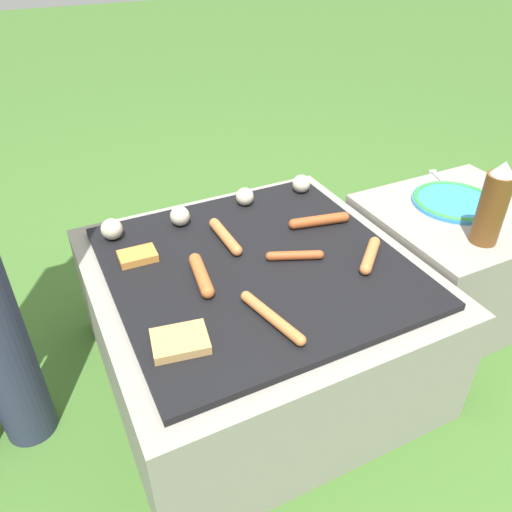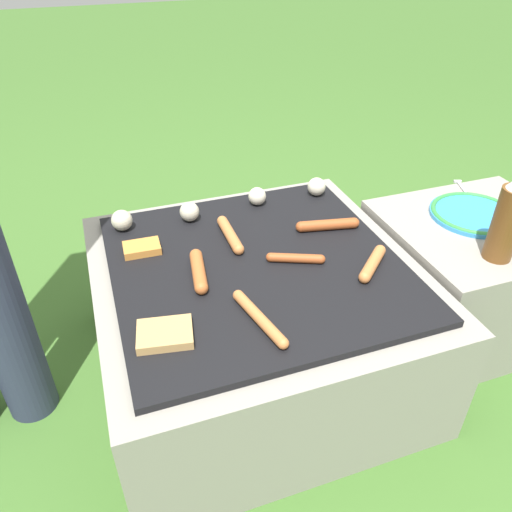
# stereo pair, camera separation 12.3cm
# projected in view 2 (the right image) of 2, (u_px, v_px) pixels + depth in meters

# --- Properties ---
(ground_plane) EXTENTS (14.00, 14.00, 0.00)m
(ground_plane) POSITION_uv_depth(u_px,v_px,m) (256.00, 365.00, 1.45)
(ground_plane) COLOR #3D6628
(grill) EXTENTS (0.79, 0.79, 0.37)m
(grill) POSITION_uv_depth(u_px,v_px,m) (256.00, 318.00, 1.34)
(grill) COLOR gray
(grill) RESTS_ON ground_plane
(side_ledge) EXTENTS (0.51, 0.47, 0.37)m
(side_ledge) POSITION_uv_depth(u_px,v_px,m) (468.00, 276.00, 1.49)
(side_ledge) COLOR gray
(side_ledge) RESTS_ON ground_plane
(sausage_mid_left) EXTENTS (0.05, 0.16, 0.03)m
(sausage_mid_left) POSITION_uv_depth(u_px,v_px,m) (198.00, 271.00, 1.18)
(sausage_mid_left) COLOR #B7602D
(sausage_mid_left) RESTS_ON grill
(sausage_back_center) EXTENTS (0.17, 0.06, 0.03)m
(sausage_back_center) POSITION_uv_depth(u_px,v_px,m) (328.00, 225.00, 1.36)
(sausage_back_center) COLOR #A34C23
(sausage_back_center) RESTS_ON grill
(sausage_front_left) EXTENTS (0.14, 0.07, 0.02)m
(sausage_front_left) POSITION_uv_depth(u_px,v_px,m) (296.00, 258.00, 1.23)
(sausage_front_left) COLOR #A34C23
(sausage_front_left) RESTS_ON grill
(sausage_back_right) EXTENTS (0.06, 0.20, 0.02)m
(sausage_back_right) POSITION_uv_depth(u_px,v_px,m) (259.00, 318.00, 1.05)
(sausage_back_right) COLOR #C6753D
(sausage_back_right) RESTS_ON grill
(sausage_front_center) EXTENTS (0.12, 0.11, 0.03)m
(sausage_front_center) POSITION_uv_depth(u_px,v_px,m) (373.00, 263.00, 1.21)
(sausage_front_center) COLOR #C6753D
(sausage_front_center) RESTS_ON grill
(sausage_mid_right) EXTENTS (0.03, 0.18, 0.03)m
(sausage_mid_right) POSITION_uv_depth(u_px,v_px,m) (230.00, 234.00, 1.32)
(sausage_mid_right) COLOR #C6753D
(sausage_mid_right) RESTS_ON grill
(bread_slice_right) EXTENTS (0.09, 0.07, 0.02)m
(bread_slice_right) POSITION_uv_depth(u_px,v_px,m) (142.00, 248.00, 1.27)
(bread_slice_right) COLOR #D18438
(bread_slice_right) RESTS_ON grill
(bread_slice_center) EXTENTS (0.13, 0.11, 0.02)m
(bread_slice_center) POSITION_uv_depth(u_px,v_px,m) (165.00, 334.00, 1.02)
(bread_slice_center) COLOR tan
(bread_slice_center) RESTS_ON grill
(mushroom_row) EXTENTS (0.64, 0.08, 0.06)m
(mushroom_row) POSITION_uv_depth(u_px,v_px,m) (221.00, 204.00, 1.43)
(mushroom_row) COLOR beige
(mushroom_row) RESTS_ON grill
(plate_colorful) EXTENTS (0.25, 0.25, 0.02)m
(plate_colorful) POSITION_uv_depth(u_px,v_px,m) (474.00, 214.00, 1.42)
(plate_colorful) COLOR #338CCC
(plate_colorful) RESTS_ON side_ledge
(condiment_bottle) EXTENTS (0.07, 0.07, 0.23)m
(condiment_bottle) POSITION_uv_depth(u_px,v_px,m) (508.00, 220.00, 1.20)
(condiment_bottle) COLOR brown
(condiment_bottle) RESTS_ON side_ledge
(fork_utensil) EXTENTS (0.07, 0.16, 0.01)m
(fork_utensil) POSITION_uv_depth(u_px,v_px,m) (465.00, 191.00, 1.54)
(fork_utensil) COLOR silver
(fork_utensil) RESTS_ON side_ledge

